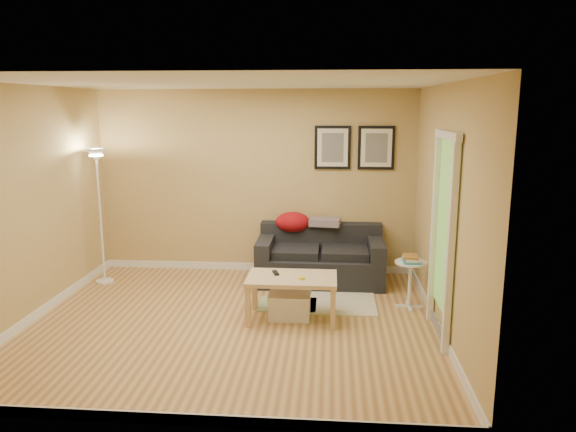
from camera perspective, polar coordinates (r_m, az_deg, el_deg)
The scene contains 25 objects.
floor at distance 6.21m, azimuth -5.80°, elevation -11.04°, with size 4.50×4.50×0.00m, color tan.
ceiling at distance 5.74m, azimuth -6.34°, elevation 13.68°, with size 4.50×4.50×0.00m, color white.
wall_back at distance 7.79m, azimuth -3.36°, elevation 3.56°, with size 4.50×4.50×0.00m, color tan.
wall_front at distance 3.94m, azimuth -11.41°, elevation -4.57°, with size 4.50×4.50×0.00m, color tan.
wall_left at distance 6.63m, azimuth -25.55°, elevation 1.04°, with size 4.00×4.00×0.00m, color tan.
wall_right at distance 5.86m, azimuth 16.12°, elevation 0.47°, with size 4.00×4.00×0.00m, color tan.
baseboard_back at distance 8.04m, azimuth -3.27°, elevation -5.31°, with size 4.50×0.02×0.10m, color white.
baseboard_front at distance 4.46m, azimuth -10.69°, elevation -20.18°, with size 4.50×0.02×0.10m, color white.
baseboard_left at distance 6.94m, azimuth -24.58°, elevation -9.16°, with size 0.02×4.00×0.10m, color white.
baseboard_right at distance 6.21m, azimuth 15.38°, elevation -10.92°, with size 0.02×4.00×0.10m, color white.
sofa at distance 7.44m, azimuth 3.40°, elevation -4.10°, with size 1.70×0.90×0.75m, color black, non-canonical shape.
red_throw at distance 7.63m, azimuth 0.50°, elevation -0.64°, with size 0.48×0.36×0.28m, color #A20E1B, non-canonical shape.
plaid_throw at distance 7.60m, azimuth 3.90°, elevation -0.63°, with size 0.42×0.26×0.10m, color tan, non-canonical shape.
framed_print_left at distance 7.63m, azimuth 4.68°, elevation 7.15°, with size 0.50×0.04×0.60m, color black, non-canonical shape.
framed_print_right at distance 7.66m, azimuth 9.21°, elevation 7.06°, with size 0.50×0.04×0.60m, color black, non-canonical shape.
area_rug at distance 6.78m, azimuth 3.82°, elevation -8.97°, with size 1.25×0.85×0.01m, color beige.
green_runner at distance 6.69m, azimuth -0.07°, elevation -9.22°, with size 0.70×0.50×0.01m, color #668C4C.
coffee_table at distance 6.20m, azimuth 0.41°, elevation -8.55°, with size 1.00×0.61×0.50m, color tan, non-canonical shape.
remote_control at distance 6.22m, azimuth -1.30°, elevation -5.96°, with size 0.05×0.16×0.02m, color black.
tape_roll at distance 6.02m, azimuth 1.43°, elevation -6.50°, with size 0.07×0.07×0.03m, color yellow.
storage_bin at distance 6.26m, azimuth 0.18°, elevation -9.34°, with size 0.48×0.35×0.29m, color white, non-canonical shape.
side_table at distance 6.68m, azimuth 12.62°, elevation -7.02°, with size 0.37×0.37×0.57m, color white, non-canonical shape.
book_stack at distance 6.57m, azimuth 12.76°, elevation -4.38°, with size 0.19×0.26×0.08m, color teal, non-canonical shape.
floor_lamp at distance 7.70m, azimuth -19.02°, elevation -0.42°, with size 0.24×0.24×1.83m, color white, non-canonical shape.
doorway at distance 5.76m, azimuth 15.77°, elevation -2.49°, with size 0.12×1.01×2.13m, color white, non-canonical shape.
Camera 1 is at (1.07, -5.64, 2.38)m, focal length 33.99 mm.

